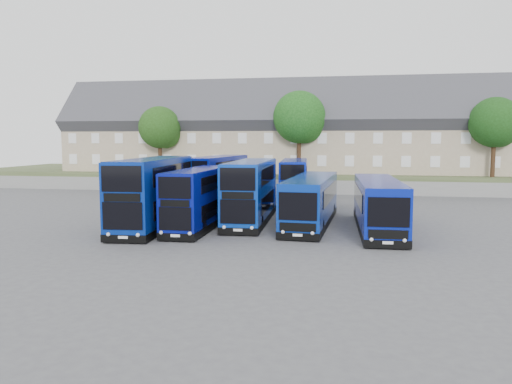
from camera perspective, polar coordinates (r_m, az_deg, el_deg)
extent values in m
plane|color=#4C4B51|center=(31.11, -3.21, -4.78)|extent=(120.00, 120.00, 0.00)
cube|color=slate|center=(54.43, 2.66, 0.64)|extent=(70.00, 0.40, 1.50)
cube|color=#414E2C|center=(64.30, 3.84, 1.67)|extent=(80.00, 20.00, 2.00)
cube|color=tan|center=(67.36, -17.37, 5.01)|extent=(6.00, 8.00, 6.00)
cube|color=#323237|center=(67.39, -17.45, 7.56)|extent=(6.00, 10.40, 10.40)
cube|color=brown|center=(66.95, -16.39, 10.90)|extent=(0.60, 0.90, 1.40)
cube|color=tan|center=(64.80, -12.64, 5.11)|extent=(6.00, 8.00, 6.00)
cube|color=#323237|center=(64.84, -12.70, 7.77)|extent=(6.00, 10.40, 10.40)
cube|color=brown|center=(64.52, -11.53, 11.22)|extent=(0.60, 0.90, 1.40)
cube|color=tan|center=(62.72, -7.56, 5.18)|extent=(6.00, 8.00, 6.00)
cube|color=#323237|center=(62.75, -7.60, 7.92)|extent=(6.00, 10.40, 10.40)
cube|color=brown|center=(62.57, -6.31, 11.47)|extent=(0.60, 0.90, 1.40)
cube|color=tan|center=(61.16, -2.18, 5.21)|extent=(6.00, 8.00, 6.00)
cube|color=#323237|center=(61.19, -2.19, 8.02)|extent=(6.00, 10.40, 10.40)
cube|color=brown|center=(61.15, -0.80, 11.63)|extent=(0.60, 0.90, 1.40)
cube|color=tan|center=(60.16, 3.43, 5.19)|extent=(6.00, 8.00, 6.00)
cube|color=#323237|center=(60.19, 3.45, 8.05)|extent=(6.00, 10.40, 10.40)
cube|color=brown|center=(60.30, 4.92, 11.69)|extent=(0.60, 0.90, 1.40)
cube|color=tan|center=(59.74, 9.18, 5.12)|extent=(6.00, 8.00, 6.00)
cube|color=#323237|center=(59.78, 9.23, 8.00)|extent=(6.00, 10.40, 10.40)
cube|color=brown|center=(60.03, 10.75, 11.64)|extent=(0.60, 0.90, 1.40)
cube|color=tan|center=(59.93, 14.95, 5.00)|extent=(6.00, 8.00, 6.00)
cube|color=#323237|center=(59.97, 15.02, 7.87)|extent=(6.00, 10.40, 10.40)
cube|color=brown|center=(60.37, 16.57, 11.47)|extent=(0.60, 0.90, 1.40)
cube|color=tan|center=(60.71, 20.62, 4.83)|extent=(6.00, 8.00, 6.00)
cube|color=#323237|center=(60.75, 20.72, 7.66)|extent=(6.00, 10.40, 10.40)
cube|color=brown|center=(61.29, 22.26, 11.18)|extent=(0.60, 0.90, 1.40)
cube|color=tan|center=(62.07, 26.09, 4.62)|extent=(6.00, 8.00, 6.00)
cube|color=#323237|center=(62.10, 26.22, 7.39)|extent=(6.00, 10.40, 10.40)
cube|color=navy|center=(33.86, -11.64, 0.17)|extent=(3.45, 11.53, 4.20)
cube|color=black|center=(34.14, -11.56, -3.42)|extent=(3.49, 11.57, 0.45)
cube|color=black|center=(28.61, -15.03, -2.67)|extent=(2.28, 0.24, 1.55)
cube|color=black|center=(28.38, -15.14, 1.46)|extent=(2.28, 0.24, 1.45)
cylinder|color=black|center=(31.24, -15.48, -4.01)|extent=(0.38, 1.02, 1.00)
cube|color=#071084|center=(33.02, -6.50, -0.48)|extent=(2.27, 9.70, 3.53)
cube|color=black|center=(33.27, -6.47, -3.58)|extent=(2.31, 9.74, 0.45)
cube|color=black|center=(28.52, -9.24, -3.05)|extent=(1.90, 0.07, 1.32)
cube|color=black|center=(28.30, -9.30, 0.48)|extent=(1.90, 0.07, 1.23)
cylinder|color=black|center=(31.05, -9.53, -3.94)|extent=(0.31, 1.00, 1.00)
cube|color=#0935A6|center=(35.10, -0.57, 0.29)|extent=(2.87, 10.84, 3.95)
cube|color=black|center=(35.36, -0.57, -2.98)|extent=(2.91, 10.88, 0.45)
cube|color=black|center=(29.90, -2.11, -2.27)|extent=(2.14, 0.14, 1.47)
cube|color=black|center=(29.69, -2.12, 1.47)|extent=(2.14, 0.14, 1.37)
cylinder|color=black|center=(32.42, -3.28, -3.44)|extent=(0.34, 1.01, 1.00)
cube|color=#07158D|center=(45.14, -4.39, 1.54)|extent=(3.40, 10.92, 3.95)
cube|color=black|center=(45.34, -4.36, -1.02)|extent=(3.45, 10.97, 0.45)
cube|color=black|center=(40.19, -6.98, -0.19)|extent=(2.14, 0.25, 1.47)
cube|color=black|center=(40.03, -7.02, 2.59)|extent=(2.14, 0.25, 1.37)
cylinder|color=black|center=(42.76, -7.16, -1.20)|extent=(0.39, 1.02, 1.00)
cube|color=#091DA6|center=(45.66, 4.38, 1.37)|extent=(2.95, 10.02, 3.60)
cube|color=black|center=(45.84, 4.36, -0.94)|extent=(2.99, 10.06, 0.45)
cube|color=black|center=(40.78, 4.15, -0.25)|extent=(1.95, 0.20, 1.35)
cube|color=black|center=(40.63, 4.17, 2.27)|extent=(1.95, 0.20, 1.26)
cylinder|color=black|center=(43.14, 2.95, -1.09)|extent=(0.37, 1.02, 1.00)
cube|color=#082D9B|center=(34.27, 6.34, -0.73)|extent=(3.20, 12.11, 2.95)
cube|color=black|center=(34.48, 6.31, -3.24)|extent=(3.24, 12.15, 0.45)
cube|color=black|center=(28.32, 4.80, -1.66)|extent=(2.20, 0.19, 1.60)
cylinder|color=black|center=(30.91, 3.39, -3.91)|extent=(0.36, 1.02, 1.00)
cube|color=#081B9E|center=(32.94, 13.78, -1.17)|extent=(2.82, 11.92, 2.91)
cube|color=black|center=(33.16, 13.71, -3.75)|extent=(2.86, 11.96, 0.45)
cube|color=black|center=(27.04, 14.93, -2.25)|extent=(2.17, 0.12, 1.58)
cylinder|color=black|center=(29.38, 12.26, -4.55)|extent=(0.33, 1.01, 1.00)
cylinder|color=#382314|center=(58.70, -10.90, 3.98)|extent=(0.44, 0.44, 3.75)
sphere|color=#1C370F|center=(58.68, -10.97, 7.27)|extent=(4.80, 4.80, 4.80)
sphere|color=#1C370F|center=(58.83, -10.26, 6.55)|extent=(3.30, 3.30, 3.30)
cylinder|color=#382314|center=(55.49, 4.93, 4.34)|extent=(0.44, 0.44, 4.50)
sphere|color=#113C10|center=(55.52, 4.97, 8.53)|extent=(5.76, 5.76, 5.76)
sphere|color=#113C10|center=(55.83, 5.62, 7.58)|extent=(3.96, 3.96, 3.96)
cylinder|color=#382314|center=(56.74, 25.47, 3.57)|extent=(0.44, 0.44, 4.00)
sphere|color=#15350E|center=(56.74, 25.63, 7.20)|extent=(5.12, 5.12, 5.12)
sphere|color=#15350E|center=(57.26, 26.07, 6.37)|extent=(3.52, 3.52, 3.52)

